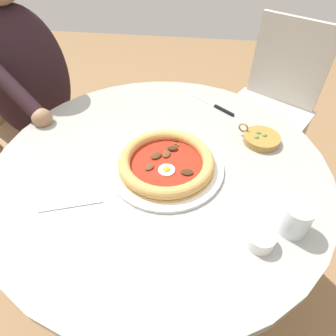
% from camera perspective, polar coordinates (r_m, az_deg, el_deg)
% --- Properties ---
extents(ground_plane, '(6.00, 6.00, 0.02)m').
position_cam_1_polar(ground_plane, '(1.47, -0.97, -20.06)').
color(ground_plane, olive).
extents(dining_table, '(1.01, 1.01, 0.72)m').
position_cam_1_polar(dining_table, '(0.97, -1.39, -4.96)').
color(dining_table, '#999993').
rests_on(dining_table, ground).
extents(pizza_on_plate, '(0.34, 0.34, 0.04)m').
position_cam_1_polar(pizza_on_plate, '(0.84, -0.34, 1.00)').
color(pizza_on_plate, white).
rests_on(pizza_on_plate, dining_table).
extents(water_glass, '(0.07, 0.07, 0.08)m').
position_cam_1_polar(water_glass, '(0.75, 23.84, -9.32)').
color(water_glass, silver).
rests_on(water_glass, dining_table).
extents(steak_knife, '(0.16, 0.14, 0.01)m').
position_cam_1_polar(steak_knife, '(1.12, 9.94, 11.72)').
color(steak_knife, silver).
rests_on(steak_knife, dining_table).
extents(ramekin_capers, '(0.07, 0.07, 0.04)m').
position_cam_1_polar(ramekin_capers, '(0.71, 17.88, -13.22)').
color(ramekin_capers, white).
rests_on(ramekin_capers, dining_table).
extents(olive_pan, '(0.13, 0.12, 0.05)m').
position_cam_1_polar(olive_pan, '(0.98, 17.98, 5.57)').
color(olive_pan, olive).
rests_on(olive_pan, dining_table).
extents(fork_utensil, '(0.16, 0.06, 0.00)m').
position_cam_1_polar(fork_utensil, '(0.80, -18.73, -7.12)').
color(fork_utensil, '#BCBCC1').
rests_on(fork_utensil, dining_table).
extents(diner_person, '(0.44, 0.53, 1.20)m').
position_cam_1_polar(diner_person, '(1.50, -23.39, 8.79)').
color(diner_person, '#282833').
rests_on(diner_person, ground).
extents(cafe_chair_diner, '(0.56, 0.56, 0.89)m').
position_cam_1_polar(cafe_chair_diner, '(1.62, -25.95, 10.51)').
color(cafe_chair_diner, '#957050').
rests_on(cafe_chair_diner, ground).
extents(cafe_chair_spare_far, '(0.58, 0.58, 0.89)m').
position_cam_1_polar(cafe_chair_spare_far, '(1.65, 20.14, 13.18)').
color(cafe_chair_spare_far, beige).
rests_on(cafe_chair_spare_far, ground).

